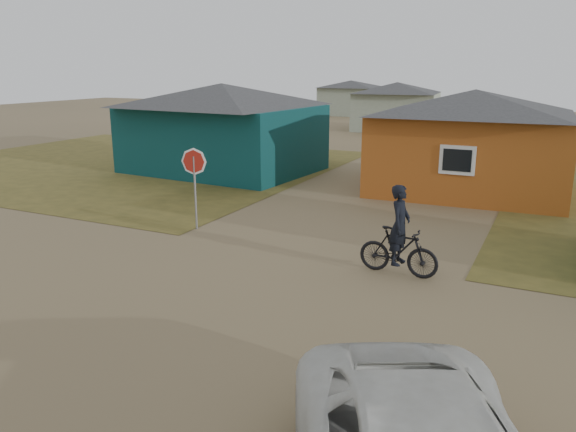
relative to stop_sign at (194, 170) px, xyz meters
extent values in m
plane|color=olive|center=(3.96, -4.82, -1.80)|extent=(120.00, 120.00, 0.00)
cube|color=brown|center=(-10.04, 8.18, -1.80)|extent=(20.00, 18.00, 0.00)
cube|color=#0A3537|center=(-4.54, 8.68, -0.30)|extent=(8.40, 6.54, 3.00)
pyramid|color=#323234|center=(-4.54, 8.68, 1.70)|extent=(8.93, 7.08, 1.00)
cube|color=#A35019|center=(6.46, 9.18, -0.30)|extent=(7.21, 6.24, 3.00)
pyramid|color=#323234|center=(6.46, 9.18, 1.65)|extent=(7.72, 6.76, 0.90)
cube|color=silver|center=(6.46, 6.15, -0.15)|extent=(1.20, 0.06, 1.00)
cube|color=black|center=(6.46, 6.12, -0.15)|extent=(0.95, 0.04, 0.75)
cube|color=gray|center=(-2.04, 29.18, -0.40)|extent=(6.49, 5.60, 2.80)
pyramid|color=#323234|center=(-2.04, 29.18, 1.40)|extent=(7.04, 6.15, 0.80)
cube|color=gray|center=(-10.04, 41.18, -0.45)|extent=(5.75, 5.28, 2.70)
pyramid|color=#323234|center=(-10.04, 41.18, 1.25)|extent=(6.28, 5.81, 0.70)
cylinder|color=gray|center=(0.00, 0.00, -0.70)|extent=(0.06, 0.06, 2.20)
imported|color=black|center=(6.45, -1.08, -1.23)|extent=(1.92, 0.63, 1.14)
imported|color=black|center=(6.45, -1.08, -0.60)|extent=(0.48, 0.70, 1.87)
camera|label=1|loc=(9.59, -13.35, 2.92)|focal=35.00mm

